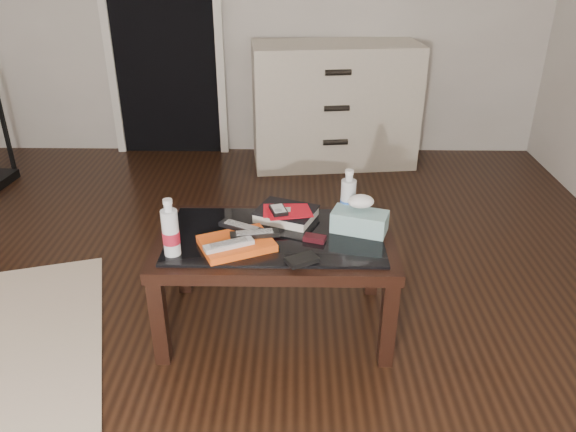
# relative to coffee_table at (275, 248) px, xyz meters

# --- Properties ---
(ground) EXTENTS (5.00, 5.00, 0.00)m
(ground) POSITION_rel_coffee_table_xyz_m (-0.52, -0.19, -0.40)
(ground) COLOR black
(ground) RESTS_ON ground
(doorway) EXTENTS (0.90, 0.08, 2.07)m
(doorway) POSITION_rel_coffee_table_xyz_m (-0.92, 2.28, 0.63)
(doorway) COLOR black
(doorway) RESTS_ON ground
(coffee_table) EXTENTS (1.00, 0.60, 0.46)m
(coffee_table) POSITION_rel_coffee_table_xyz_m (0.00, 0.00, 0.00)
(coffee_table) COLOR black
(coffee_table) RESTS_ON ground
(dresser) EXTENTS (1.25, 0.63, 0.90)m
(dresser) POSITION_rel_coffee_table_xyz_m (0.37, 2.04, 0.05)
(dresser) COLOR beige
(dresser) RESTS_ON ground
(magazines) EXTENTS (0.34, 0.31, 0.03)m
(magazines) POSITION_rel_coffee_table_xyz_m (-0.15, -0.10, 0.08)
(magazines) COLOR #EE5616
(magazines) RESTS_ON coffee_table
(remote_silver) EXTENTS (0.20, 0.13, 0.02)m
(remote_silver) POSITION_rel_coffee_table_xyz_m (-0.18, -0.16, 0.11)
(remote_silver) COLOR #B4B4B9
(remote_silver) RESTS_ON magazines
(remote_black_front) EXTENTS (0.21, 0.09, 0.02)m
(remote_black_front) POSITION_rel_coffee_table_xyz_m (-0.08, -0.07, 0.11)
(remote_black_front) COLOR black
(remote_black_front) RESTS_ON magazines
(remote_black_back) EXTENTS (0.20, 0.14, 0.02)m
(remote_black_back) POSITION_rel_coffee_table_xyz_m (-0.14, -0.01, 0.11)
(remote_black_back) COLOR black
(remote_black_back) RESTS_ON magazines
(textbook) EXTENTS (0.31, 0.28, 0.05)m
(textbook) POSITION_rel_coffee_table_xyz_m (0.04, 0.15, 0.09)
(textbook) COLOR black
(textbook) RESTS_ON coffee_table
(dvd_mailers) EXTENTS (0.20, 0.14, 0.01)m
(dvd_mailers) POSITION_rel_coffee_table_xyz_m (0.04, 0.14, 0.11)
(dvd_mailers) COLOR red
(dvd_mailers) RESTS_ON textbook
(ipod) EXTENTS (0.09, 0.12, 0.02)m
(ipod) POSITION_rel_coffee_table_xyz_m (0.01, 0.12, 0.12)
(ipod) COLOR black
(ipod) RESTS_ON dvd_mailers
(flip_phone) EXTENTS (0.10, 0.07, 0.02)m
(flip_phone) POSITION_rel_coffee_table_xyz_m (0.17, -0.05, 0.08)
(flip_phone) COLOR black
(flip_phone) RESTS_ON coffee_table
(wallet) EXTENTS (0.14, 0.12, 0.02)m
(wallet) POSITION_rel_coffee_table_xyz_m (0.11, -0.22, 0.07)
(wallet) COLOR black
(wallet) RESTS_ON coffee_table
(water_bottle_left) EXTENTS (0.08, 0.08, 0.24)m
(water_bottle_left) POSITION_rel_coffee_table_xyz_m (-0.40, -0.16, 0.18)
(water_bottle_left) COLOR silver
(water_bottle_left) RESTS_ON coffee_table
(water_bottle_right) EXTENTS (0.08, 0.08, 0.24)m
(water_bottle_right) POSITION_rel_coffee_table_xyz_m (0.31, 0.14, 0.18)
(water_bottle_right) COLOR silver
(water_bottle_right) RESTS_ON coffee_table
(tissue_box) EXTENTS (0.26, 0.19, 0.09)m
(tissue_box) POSITION_rel_coffee_table_xyz_m (0.36, 0.04, 0.11)
(tissue_box) COLOR #22727F
(tissue_box) RESTS_ON coffee_table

